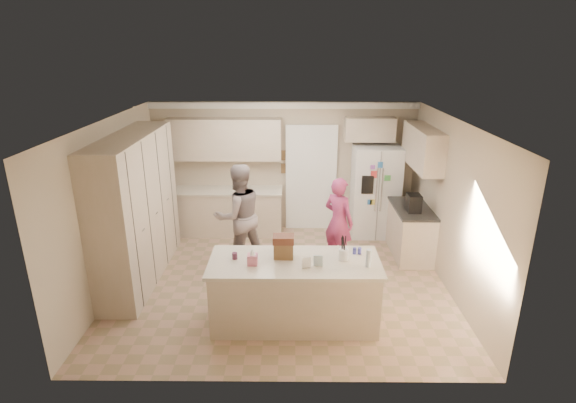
{
  "coord_description": "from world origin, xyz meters",
  "views": [
    {
      "loc": [
        0.15,
        -6.45,
        3.64
      ],
      "look_at": [
        0.1,
        0.35,
        1.25
      ],
      "focal_mm": 28.0,
      "sensor_mm": 36.0,
      "label": 1
    }
  ],
  "objects_px": {
    "teen_girl": "(339,221)",
    "dollhouse_body": "(283,250)",
    "coffee_maker": "(414,203)",
    "tissue_box": "(252,259)",
    "refrigerator": "(375,191)",
    "island_base": "(294,293)",
    "teen_boy": "(239,216)",
    "utensil_crock": "(344,254)"
  },
  "relations": [
    {
      "from": "dollhouse_body",
      "to": "teen_boy",
      "type": "xyz_separation_m",
      "value": [
        -0.79,
        1.62,
        -0.14
      ]
    },
    {
      "from": "coffee_maker",
      "to": "dollhouse_body",
      "type": "xyz_separation_m",
      "value": [
        -2.2,
        -1.8,
        -0.03
      ]
    },
    {
      "from": "coffee_maker",
      "to": "teen_girl",
      "type": "bearing_deg",
      "value": -174.81
    },
    {
      "from": "island_base",
      "to": "teen_girl",
      "type": "xyz_separation_m",
      "value": [
        0.76,
        1.78,
        0.34
      ]
    },
    {
      "from": "island_base",
      "to": "teen_girl",
      "type": "distance_m",
      "value": 1.97
    },
    {
      "from": "island_base",
      "to": "dollhouse_body",
      "type": "xyz_separation_m",
      "value": [
        -0.15,
        0.1,
        0.6
      ]
    },
    {
      "from": "refrigerator",
      "to": "dollhouse_body",
      "type": "xyz_separation_m",
      "value": [
        -1.75,
        -2.95,
        0.14
      ]
    },
    {
      "from": "coffee_maker",
      "to": "tissue_box",
      "type": "height_order",
      "value": "coffee_maker"
    },
    {
      "from": "dollhouse_body",
      "to": "teen_boy",
      "type": "relative_size",
      "value": 0.15
    },
    {
      "from": "refrigerator",
      "to": "tissue_box",
      "type": "relative_size",
      "value": 12.86
    },
    {
      "from": "island_base",
      "to": "utensil_crock",
      "type": "bearing_deg",
      "value": 4.4
    },
    {
      "from": "teen_girl",
      "to": "dollhouse_body",
      "type": "bearing_deg",
      "value": 103.14
    },
    {
      "from": "dollhouse_body",
      "to": "teen_girl",
      "type": "relative_size",
      "value": 0.17
    },
    {
      "from": "tissue_box",
      "to": "teen_boy",
      "type": "bearing_deg",
      "value": 101.96
    },
    {
      "from": "teen_girl",
      "to": "tissue_box",
      "type": "bearing_deg",
      "value": 96.74
    },
    {
      "from": "coffee_maker",
      "to": "dollhouse_body",
      "type": "height_order",
      "value": "coffee_maker"
    },
    {
      "from": "coffee_maker",
      "to": "teen_girl",
      "type": "height_order",
      "value": "teen_girl"
    },
    {
      "from": "refrigerator",
      "to": "dollhouse_body",
      "type": "relative_size",
      "value": 6.92
    },
    {
      "from": "tissue_box",
      "to": "dollhouse_body",
      "type": "xyz_separation_m",
      "value": [
        0.4,
        0.2,
        0.04
      ]
    },
    {
      "from": "teen_boy",
      "to": "tissue_box",
      "type": "bearing_deg",
      "value": 72.56
    },
    {
      "from": "coffee_maker",
      "to": "island_base",
      "type": "distance_m",
      "value": 2.87
    },
    {
      "from": "teen_girl",
      "to": "refrigerator",
      "type": "bearing_deg",
      "value": -81.78
    },
    {
      "from": "island_base",
      "to": "refrigerator",
      "type": "bearing_deg",
      "value": 62.34
    },
    {
      "from": "coffee_maker",
      "to": "island_base",
      "type": "bearing_deg",
      "value": -137.17
    },
    {
      "from": "teen_boy",
      "to": "dollhouse_body",
      "type": "bearing_deg",
      "value": 86.44
    },
    {
      "from": "teen_girl",
      "to": "utensil_crock",
      "type": "bearing_deg",
      "value": 127.89
    },
    {
      "from": "refrigerator",
      "to": "island_base",
      "type": "relative_size",
      "value": 0.82
    },
    {
      "from": "tissue_box",
      "to": "dollhouse_body",
      "type": "height_order",
      "value": "dollhouse_body"
    },
    {
      "from": "dollhouse_body",
      "to": "teen_girl",
      "type": "height_order",
      "value": "teen_girl"
    },
    {
      "from": "island_base",
      "to": "teen_boy",
      "type": "xyz_separation_m",
      "value": [
        -0.94,
        1.72,
        0.46
      ]
    },
    {
      "from": "tissue_box",
      "to": "teen_boy",
      "type": "distance_m",
      "value": 1.87
    },
    {
      "from": "island_base",
      "to": "utensil_crock",
      "type": "height_order",
      "value": "utensil_crock"
    },
    {
      "from": "dollhouse_body",
      "to": "teen_boy",
      "type": "height_order",
      "value": "teen_boy"
    },
    {
      "from": "coffee_maker",
      "to": "teen_boy",
      "type": "height_order",
      "value": "teen_boy"
    },
    {
      "from": "tissue_box",
      "to": "utensil_crock",
      "type": "bearing_deg",
      "value": 7.13
    },
    {
      "from": "coffee_maker",
      "to": "utensil_crock",
      "type": "bearing_deg",
      "value": -127.12
    },
    {
      "from": "coffee_maker",
      "to": "teen_girl",
      "type": "xyz_separation_m",
      "value": [
        -1.29,
        -0.12,
        -0.29
      ]
    },
    {
      "from": "teen_boy",
      "to": "teen_girl",
      "type": "relative_size",
      "value": 1.15
    },
    {
      "from": "refrigerator",
      "to": "teen_boy",
      "type": "distance_m",
      "value": 2.86
    },
    {
      "from": "tissue_box",
      "to": "dollhouse_body",
      "type": "relative_size",
      "value": 0.54
    },
    {
      "from": "tissue_box",
      "to": "island_base",
      "type": "bearing_deg",
      "value": 10.3
    },
    {
      "from": "coffee_maker",
      "to": "refrigerator",
      "type": "bearing_deg",
      "value": 111.33
    }
  ]
}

